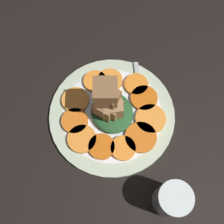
% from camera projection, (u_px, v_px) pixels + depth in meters
% --- Properties ---
extents(table_slab, '(1.20, 1.20, 0.02)m').
position_uv_depth(table_slab, '(112.00, 117.00, 0.65)').
color(table_slab, black).
rests_on(table_slab, ground).
extents(plate, '(0.28, 0.28, 0.01)m').
position_uv_depth(plate, '(112.00, 115.00, 0.64)').
color(plate, beige).
rests_on(plate, table_slab).
extents(carrot_slice_0, '(0.07, 0.07, 0.01)m').
position_uv_depth(carrot_slice_0, '(141.00, 137.00, 0.61)').
color(carrot_slice_0, orange).
rests_on(carrot_slice_0, plate).
extents(carrot_slice_1, '(0.07, 0.07, 0.01)m').
position_uv_depth(carrot_slice_1, '(151.00, 119.00, 0.62)').
color(carrot_slice_1, orange).
rests_on(carrot_slice_1, plate).
extents(carrot_slice_2, '(0.06, 0.06, 0.01)m').
position_uv_depth(carrot_slice_2, '(144.00, 98.00, 0.64)').
color(carrot_slice_2, '#D45F12').
rests_on(carrot_slice_2, plate).
extents(carrot_slice_3, '(0.06, 0.06, 0.01)m').
position_uv_depth(carrot_slice_3, '(136.00, 84.00, 0.65)').
color(carrot_slice_3, orange).
rests_on(carrot_slice_3, plate).
extents(carrot_slice_4, '(0.06, 0.06, 0.01)m').
position_uv_depth(carrot_slice_4, '(110.00, 80.00, 0.66)').
color(carrot_slice_4, orange).
rests_on(carrot_slice_4, plate).
extents(carrot_slice_5, '(0.05, 0.05, 0.01)m').
position_uv_depth(carrot_slice_5, '(93.00, 82.00, 0.66)').
color(carrot_slice_5, orange).
rests_on(carrot_slice_5, plate).
extents(carrot_slice_6, '(0.06, 0.06, 0.01)m').
position_uv_depth(carrot_slice_6, '(75.00, 100.00, 0.64)').
color(carrot_slice_6, orange).
rests_on(carrot_slice_6, plate).
extents(carrot_slice_7, '(0.06, 0.06, 0.01)m').
position_uv_depth(carrot_slice_7, '(75.00, 121.00, 0.62)').
color(carrot_slice_7, orange).
rests_on(carrot_slice_7, plate).
extents(carrot_slice_8, '(0.06, 0.06, 0.01)m').
position_uv_depth(carrot_slice_8, '(82.00, 139.00, 0.61)').
color(carrot_slice_8, orange).
rests_on(carrot_slice_8, plate).
extents(carrot_slice_9, '(0.06, 0.06, 0.01)m').
position_uv_depth(carrot_slice_9, '(102.00, 147.00, 0.60)').
color(carrot_slice_9, '#D45F12').
rests_on(carrot_slice_9, plate).
extents(carrot_slice_10, '(0.05, 0.05, 0.01)m').
position_uv_depth(carrot_slice_10, '(123.00, 148.00, 0.60)').
color(carrot_slice_10, orange).
rests_on(carrot_slice_10, plate).
extents(center_pile, '(0.10, 0.09, 0.12)m').
position_uv_depth(center_pile, '(110.00, 105.00, 0.59)').
color(center_pile, '#235128').
rests_on(center_pile, plate).
extents(fork, '(0.18, 0.08, 0.00)m').
position_uv_depth(fork, '(141.00, 100.00, 0.64)').
color(fork, '#B2B2B7').
rests_on(fork, plate).
extents(water_glass, '(0.06, 0.06, 0.09)m').
position_uv_depth(water_glass, '(171.00, 200.00, 0.53)').
color(water_glass, silver).
rests_on(water_glass, table_slab).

